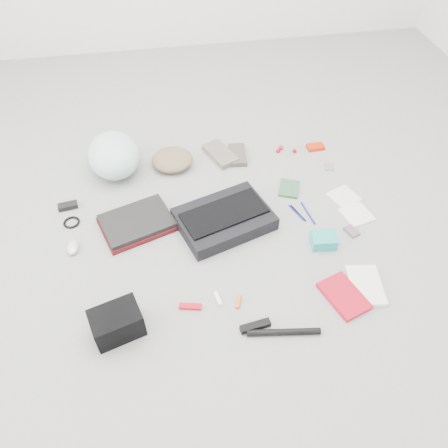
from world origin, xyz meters
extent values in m
plane|color=gray|center=(0.00, 0.00, 0.00)|extent=(4.00, 4.00, 0.00)
cube|color=black|center=(0.01, 0.05, 0.04)|extent=(0.51, 0.43, 0.07)
cube|color=black|center=(0.01, 0.05, 0.08)|extent=(0.44, 0.30, 0.01)
cube|color=#500E11|center=(-0.41, 0.11, 0.01)|extent=(0.40, 0.35, 0.02)
cube|color=black|center=(-0.41, 0.11, 0.03)|extent=(0.38, 0.33, 0.02)
ellipsoid|color=#C3F1E4|center=(-0.51, 0.55, 0.10)|extent=(0.32, 0.38, 0.21)
ellipsoid|color=#806A4C|center=(-0.20, 0.54, 0.04)|extent=(0.27, 0.26, 0.08)
cube|color=slate|center=(0.08, 0.57, 0.02)|extent=(0.19, 0.25, 0.03)
cube|color=#524D44|center=(0.18, 0.55, 0.01)|extent=(0.11, 0.19, 0.03)
cube|color=black|center=(-0.75, 0.29, 0.01)|extent=(0.10, 0.06, 0.03)
torus|color=black|center=(-0.73, 0.18, 0.01)|extent=(0.09, 0.09, 0.01)
ellipsoid|color=silver|center=(-0.71, 0.01, 0.02)|extent=(0.06, 0.09, 0.03)
cube|color=black|center=(-0.50, -0.46, 0.06)|extent=(0.22, 0.18, 0.12)
cube|color=red|center=(-0.21, -0.40, 0.01)|extent=(0.10, 0.05, 0.01)
cylinder|color=white|center=(-0.09, -0.38, 0.01)|extent=(0.03, 0.07, 0.02)
cylinder|color=orange|center=(-0.01, -0.41, 0.01)|extent=(0.04, 0.06, 0.02)
cube|color=black|center=(0.03, -0.54, 0.01)|extent=(0.13, 0.05, 0.03)
cylinder|color=black|center=(0.14, -0.58, 0.01)|extent=(0.29, 0.07, 0.03)
cube|color=red|center=(0.43, -0.46, 0.01)|extent=(0.20, 0.24, 0.02)
cube|color=white|center=(0.54, -0.43, 0.01)|extent=(0.17, 0.22, 0.02)
cube|color=#305B3D|center=(0.39, 0.23, 0.01)|extent=(0.14, 0.16, 0.02)
cylinder|color=#111AA1|center=(0.38, 0.06, 0.00)|extent=(0.05, 0.12, 0.01)
cylinder|color=black|center=(0.39, 0.05, 0.00)|extent=(0.05, 0.12, 0.01)
cylinder|color=navy|center=(0.44, 0.04, 0.00)|extent=(0.03, 0.16, 0.01)
cube|color=#24B2A9|center=(0.44, -0.16, 0.03)|extent=(0.12, 0.10, 0.06)
cube|color=#7A586B|center=(0.60, -0.11, 0.01)|extent=(0.07, 0.08, 0.01)
cube|color=silver|center=(0.65, 0.12, 0.00)|extent=(0.17, 0.17, 0.01)
cube|color=silver|center=(0.67, -0.01, 0.00)|extent=(0.17, 0.17, 0.01)
sphere|color=#C30019|center=(0.42, 0.55, 0.01)|extent=(0.03, 0.03, 0.02)
sphere|color=red|center=(0.44, 0.58, 0.01)|extent=(0.03, 0.03, 0.03)
sphere|color=#A4080E|center=(0.51, 0.53, 0.01)|extent=(0.03, 0.03, 0.02)
cube|color=red|center=(0.64, 0.55, 0.01)|extent=(0.10, 0.07, 0.02)
cube|color=gray|center=(0.66, 0.37, 0.00)|extent=(0.06, 0.07, 0.00)
camera|label=1|loc=(-0.24, -1.39, 1.57)|focal=35.00mm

